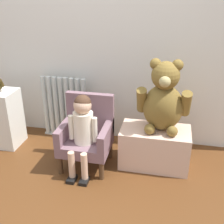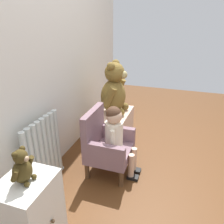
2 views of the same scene
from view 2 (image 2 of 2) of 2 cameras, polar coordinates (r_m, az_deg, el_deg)
The scene contains 9 objects.
ground_plane at distance 2.22m, azimuth 11.62°, elevation -17.28°, with size 6.00×6.00×0.00m, color #542F15.
back_wall at distance 2.08m, azimuth -17.56°, elevation 16.04°, with size 3.80×0.05×2.40m, color silver.
radiator at distance 2.04m, azimuth -17.32°, elevation -10.50°, with size 0.50×0.05×0.66m.
small_dresser at distance 1.59m, azimuth -20.23°, elevation -24.48°, with size 0.33×0.31×0.58m.
child_armchair at distance 2.15m, azimuth -1.73°, elevation -8.28°, with size 0.43×0.40×0.64m.
child_figure at distance 2.04m, azimuth 1.12°, elevation -5.19°, with size 0.25×0.35×0.70m.
low_bench at distance 2.73m, azimuth 0.71°, elevation -3.77°, with size 0.61×0.34×0.36m, color beige.
large_teddy_bear at distance 2.60m, azimuth 0.52°, elevation 5.66°, with size 0.45×0.32×0.62m.
small_teddy_bear at distance 1.34m, azimuth -22.40°, elevation -13.28°, with size 0.16×0.11×0.21m.
Camera 2 is at (-1.69, -0.11, 1.44)m, focal length 35.00 mm.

